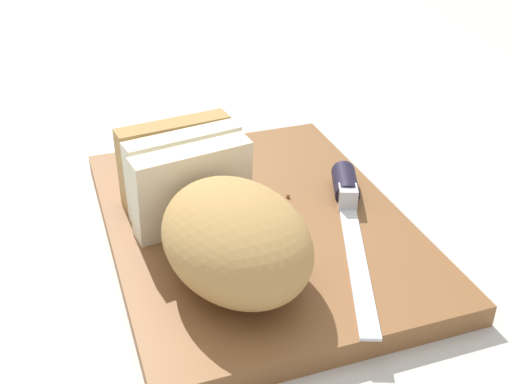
{
  "coord_description": "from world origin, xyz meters",
  "views": [
    {
      "loc": [
        -0.51,
        0.18,
        0.37
      ],
      "look_at": [
        0.0,
        0.0,
        0.05
      ],
      "focal_mm": 44.96,
      "sensor_mm": 36.0,
      "label": 1
    }
  ],
  "objects": [
    {
      "name": "crumb_stray_right",
      "position": [
        0.04,
        0.03,
        0.02
      ],
      "size": [
        0.0,
        0.0,
        0.0
      ],
      "primitive_type": "sphere",
      "color": "#996633",
      "rests_on": "cutting_board"
    },
    {
      "name": "bread_knife",
      "position": [
        -0.01,
        -0.09,
        0.03
      ],
      "size": [
        0.24,
        0.11,
        0.03
      ],
      "rotation": [
        0.0,
        0.0,
        2.77
      ],
      "color": "silver",
      "rests_on": "cutting_board"
    },
    {
      "name": "crumb_near_knife",
      "position": [
        -0.03,
        0.04,
        0.02
      ],
      "size": [
        0.01,
        0.01,
        0.01
      ],
      "primitive_type": "sphere",
      "color": "#996633",
      "rests_on": "cutting_board"
    },
    {
      "name": "crumb_near_loaf",
      "position": [
        0.03,
        -0.04,
        0.02
      ],
      "size": [
        0.0,
        0.0,
        0.0
      ],
      "primitive_type": "sphere",
      "color": "#996633",
      "rests_on": "cutting_board"
    },
    {
      "name": "bread_loaf",
      "position": [
        -0.05,
        0.05,
        0.06
      ],
      "size": [
        0.26,
        0.14,
        0.09
      ],
      "rotation": [
        0.0,
        0.0,
        0.13
      ],
      "color": "tan",
      "rests_on": "cutting_board"
    },
    {
      "name": "crumb_stray_left",
      "position": [
        0.02,
        0.04,
        0.02
      ],
      "size": [
        0.0,
        0.0,
        0.0
      ],
      "primitive_type": "sphere",
      "color": "#996633",
      "rests_on": "cutting_board"
    },
    {
      "name": "ground_plane",
      "position": [
        0.0,
        0.0,
        0.0
      ],
      "size": [
        3.0,
        3.0,
        0.0
      ],
      "primitive_type": "plane",
      "color": "beige"
    },
    {
      "name": "cutting_board",
      "position": [
        0.0,
        0.0,
        0.01
      ],
      "size": [
        0.38,
        0.29,
        0.02
      ],
      "primitive_type": "cube",
      "rotation": [
        0.0,
        0.0,
        -0.01
      ],
      "color": "brown",
      "rests_on": "ground_plane"
    }
  ]
}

